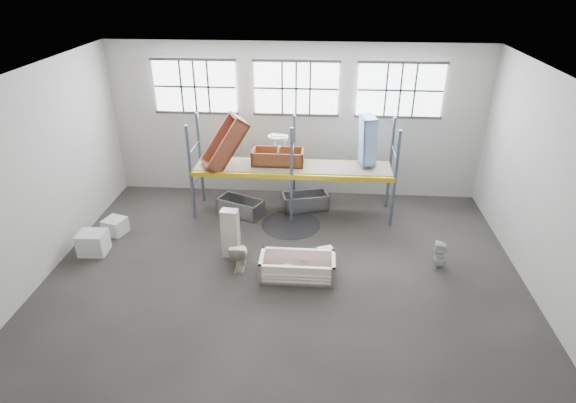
# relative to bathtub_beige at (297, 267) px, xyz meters

# --- Properties ---
(floor) EXTENTS (12.00, 10.00, 0.10)m
(floor) POSITION_rel_bathtub_beige_xyz_m (-0.34, -0.11, -0.33)
(floor) COLOR #48413E
(floor) RESTS_ON ground
(ceiling) EXTENTS (12.00, 10.00, 0.10)m
(ceiling) POSITION_rel_bathtub_beige_xyz_m (-0.34, -0.11, 4.77)
(ceiling) COLOR silver
(ceiling) RESTS_ON ground
(wall_back) EXTENTS (12.00, 0.10, 5.00)m
(wall_back) POSITION_rel_bathtub_beige_xyz_m (-0.34, 4.94, 2.22)
(wall_back) COLOR beige
(wall_back) RESTS_ON ground
(wall_front) EXTENTS (12.00, 0.10, 5.00)m
(wall_front) POSITION_rel_bathtub_beige_xyz_m (-0.34, -5.16, 2.22)
(wall_front) COLOR #A6A29A
(wall_front) RESTS_ON ground
(wall_left) EXTENTS (0.10, 10.00, 5.00)m
(wall_left) POSITION_rel_bathtub_beige_xyz_m (-6.39, -0.11, 2.22)
(wall_left) COLOR #A8A49C
(wall_left) RESTS_ON ground
(wall_right) EXTENTS (0.10, 10.00, 5.00)m
(wall_right) POSITION_rel_bathtub_beige_xyz_m (5.71, -0.11, 2.22)
(wall_right) COLOR #BCB7AE
(wall_right) RESTS_ON ground
(window_left) EXTENTS (2.60, 0.04, 1.60)m
(window_left) POSITION_rel_bathtub_beige_xyz_m (-3.54, 4.83, 3.32)
(window_left) COLOR white
(window_left) RESTS_ON wall_back
(window_mid) EXTENTS (2.60, 0.04, 1.60)m
(window_mid) POSITION_rel_bathtub_beige_xyz_m (-0.34, 4.83, 3.32)
(window_mid) COLOR white
(window_mid) RESTS_ON wall_back
(window_right) EXTENTS (2.60, 0.04, 1.60)m
(window_right) POSITION_rel_bathtub_beige_xyz_m (2.86, 4.83, 3.32)
(window_right) COLOR white
(window_right) RESTS_ON wall_back
(rack_upright_la) EXTENTS (0.08, 0.08, 3.00)m
(rack_upright_la) POSITION_rel_bathtub_beige_xyz_m (-3.34, 2.79, 1.22)
(rack_upright_la) COLOR slate
(rack_upright_la) RESTS_ON floor
(rack_upright_lb) EXTENTS (0.08, 0.08, 3.00)m
(rack_upright_lb) POSITION_rel_bathtub_beige_xyz_m (-3.34, 3.99, 1.22)
(rack_upright_lb) COLOR slate
(rack_upright_lb) RESTS_ON floor
(rack_upright_ma) EXTENTS (0.08, 0.08, 3.00)m
(rack_upright_ma) POSITION_rel_bathtub_beige_xyz_m (-0.34, 2.79, 1.22)
(rack_upright_ma) COLOR slate
(rack_upright_ma) RESTS_ON floor
(rack_upright_mb) EXTENTS (0.08, 0.08, 3.00)m
(rack_upright_mb) POSITION_rel_bathtub_beige_xyz_m (-0.34, 3.99, 1.22)
(rack_upright_mb) COLOR slate
(rack_upright_mb) RESTS_ON floor
(rack_upright_ra) EXTENTS (0.08, 0.08, 3.00)m
(rack_upright_ra) POSITION_rel_bathtub_beige_xyz_m (2.66, 2.79, 1.22)
(rack_upright_ra) COLOR slate
(rack_upright_ra) RESTS_ON floor
(rack_upright_rb) EXTENTS (0.08, 0.08, 3.00)m
(rack_upright_rb) POSITION_rel_bathtub_beige_xyz_m (2.66, 3.99, 1.22)
(rack_upright_rb) COLOR slate
(rack_upright_rb) RESTS_ON floor
(rack_beam_front) EXTENTS (6.00, 0.10, 0.14)m
(rack_beam_front) POSITION_rel_bathtub_beige_xyz_m (-0.34, 2.79, 1.22)
(rack_beam_front) COLOR yellow
(rack_beam_front) RESTS_ON floor
(rack_beam_back) EXTENTS (6.00, 0.10, 0.14)m
(rack_beam_back) POSITION_rel_bathtub_beige_xyz_m (-0.34, 3.99, 1.22)
(rack_beam_back) COLOR yellow
(rack_beam_back) RESTS_ON floor
(shelf_deck) EXTENTS (5.90, 1.10, 0.03)m
(shelf_deck) POSITION_rel_bathtub_beige_xyz_m (-0.34, 3.39, 1.30)
(shelf_deck) COLOR gray
(shelf_deck) RESTS_ON floor
(wet_patch) EXTENTS (1.80, 1.80, 0.00)m
(wet_patch) POSITION_rel_bathtub_beige_xyz_m (-0.34, 2.59, -0.27)
(wet_patch) COLOR black
(wet_patch) RESTS_ON floor
(bathtub_beige) EXTENTS (1.88, 0.89, 0.55)m
(bathtub_beige) POSITION_rel_bathtub_beige_xyz_m (0.00, 0.00, 0.00)
(bathtub_beige) COLOR #FAD9CC
(bathtub_beige) RESTS_ON floor
(cistern_spare) EXTENTS (0.45, 0.33, 0.39)m
(cistern_spare) POSITION_rel_bathtub_beige_xyz_m (0.68, 0.63, 0.00)
(cistern_spare) COLOR beige
(cistern_spare) RESTS_ON bathtub_beige
(sink_in_tub) EXTENTS (0.53, 0.53, 0.15)m
(sink_in_tub) POSITION_rel_bathtub_beige_xyz_m (0.17, 0.49, -0.12)
(sink_in_tub) COLOR beige
(sink_in_tub) RESTS_ON bathtub_beige
(toilet_beige) EXTENTS (0.43, 0.75, 0.75)m
(toilet_beige) POSITION_rel_bathtub_beige_xyz_m (-1.52, 0.30, 0.10)
(toilet_beige) COLOR beige
(toilet_beige) RESTS_ON floor
(cistern_tall) EXTENTS (0.47, 0.33, 1.38)m
(cistern_tall) POSITION_rel_bathtub_beige_xyz_m (-1.83, 0.81, 0.41)
(cistern_tall) COLOR beige
(cistern_tall) RESTS_ON floor
(toilet_white) EXTENTS (0.39, 0.38, 0.73)m
(toilet_white) POSITION_rel_bathtub_beige_xyz_m (3.67, 0.69, 0.09)
(toilet_white) COLOR silver
(toilet_white) RESTS_ON floor
(steel_tub_left) EXTENTS (1.55, 1.16, 0.52)m
(steel_tub_left) POSITION_rel_bathtub_beige_xyz_m (-1.97, 3.15, -0.02)
(steel_tub_left) COLOR #BABDC2
(steel_tub_left) RESTS_ON floor
(steel_tub_right) EXTENTS (1.55, 1.00, 0.52)m
(steel_tub_right) POSITION_rel_bathtub_beige_xyz_m (0.04, 3.67, -0.01)
(steel_tub_right) COLOR #B3B6BB
(steel_tub_right) RESTS_ON floor
(rust_tub_flat) EXTENTS (1.57, 0.75, 0.44)m
(rust_tub_flat) POSITION_rel_bathtub_beige_xyz_m (-0.81, 3.53, 1.54)
(rust_tub_flat) COLOR brown
(rust_tub_flat) RESTS_ON shelf_deck
(rust_tub_tilted) EXTENTS (1.63, 1.34, 1.72)m
(rust_tub_tilted) POSITION_rel_bathtub_beige_xyz_m (-2.37, 3.31, 2.02)
(rust_tub_tilted) COLOR #9B472E
(rust_tub_tilted) RESTS_ON shelf_deck
(sink_on_shelf) EXTENTS (0.65, 0.54, 0.53)m
(sink_on_shelf) POSITION_rel_bathtub_beige_xyz_m (-0.78, 3.28, 1.82)
(sink_on_shelf) COLOR white
(sink_on_shelf) RESTS_ON rust_tub_flat
(blue_tub_upright) EXTENTS (0.56, 0.74, 1.45)m
(blue_tub_upright) POSITION_rel_bathtub_beige_xyz_m (1.86, 3.58, 2.12)
(blue_tub_upright) COLOR #8CB3EB
(blue_tub_upright) RESTS_ON shelf_deck
(bucket) EXTENTS (0.30, 0.30, 0.33)m
(bucket) POSITION_rel_bathtub_beige_xyz_m (-0.26, -0.06, -0.11)
(bucket) COLOR beige
(bucket) RESTS_ON floor
(carton_near) EXTENTS (0.74, 0.64, 0.62)m
(carton_near) POSITION_rel_bathtub_beige_xyz_m (-5.61, 0.67, 0.03)
(carton_near) COLOR silver
(carton_near) RESTS_ON floor
(carton_far) EXTENTS (0.69, 0.69, 0.46)m
(carton_far) POSITION_rel_bathtub_beige_xyz_m (-5.43, 1.72, -0.04)
(carton_far) COLOR silver
(carton_far) RESTS_ON floor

